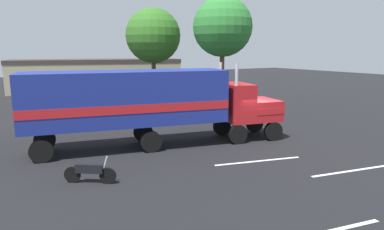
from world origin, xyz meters
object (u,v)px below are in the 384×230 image
at_px(semi_truck, 148,101).
at_px(motorcycle, 90,172).
at_px(parked_bus, 97,90).
at_px(tree_left, 223,27).
at_px(person_bystander, 146,122).
at_px(tree_center, 153,36).

distance_m(semi_truck, motorcycle, 5.95).
relative_size(parked_bus, tree_left, 1.11).
bearing_deg(parked_bus, motorcycle, -106.99).
xyz_separation_m(person_bystander, parked_bus, (-0.75, 7.91, 1.17)).
xyz_separation_m(motorcycle, tree_center, (12.14, 20.42, 6.17)).
height_order(person_bystander, parked_bus, parked_bus).
distance_m(semi_truck, parked_bus, 10.10).
bearing_deg(semi_truck, motorcycle, -138.31).
height_order(semi_truck, person_bystander, semi_truck).
height_order(semi_truck, parked_bus, semi_truck).
relative_size(person_bystander, motorcycle, 0.92).
bearing_deg(semi_truck, tree_left, 39.32).
height_order(semi_truck, motorcycle, semi_truck).
xyz_separation_m(semi_truck, tree_center, (7.96, 16.70, 4.13)).
distance_m(person_bystander, parked_bus, 8.04).
relative_size(parked_bus, tree_center, 1.17).
bearing_deg(person_bystander, motorcycle, -130.16).
relative_size(person_bystander, parked_bus, 0.15).
bearing_deg(parked_bus, tree_center, 39.87).
xyz_separation_m(semi_truck, tree_left, (11.76, 9.63, 4.74)).
xyz_separation_m(parked_bus, tree_center, (7.92, 6.61, 4.59)).
bearing_deg(person_bystander, semi_truck, -110.13).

